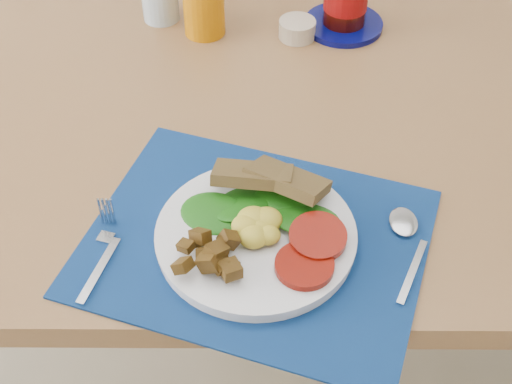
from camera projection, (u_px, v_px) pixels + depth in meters
table at (287, 135)px, 1.21m from camera, size 1.40×0.90×0.75m
placemat at (256, 242)px, 0.93m from camera, size 0.52×0.46×0.00m
breakfast_plate at (252, 234)px, 0.91m from camera, size 0.26×0.26×0.06m
fork at (104, 249)px, 0.92m from camera, size 0.04×0.15×0.00m
spoon at (406, 238)px, 0.93m from camera, size 0.06×0.16×0.00m
juice_glass at (204, 7)px, 1.25m from camera, size 0.07×0.07×0.10m
ramekin at (297, 29)px, 1.26m from camera, size 0.07×0.07×0.03m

